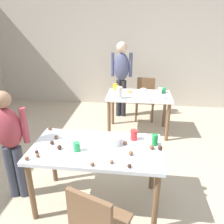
{
  "coord_description": "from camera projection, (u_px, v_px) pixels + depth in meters",
  "views": [
    {
      "loc": [
        0.4,
        -2.29,
        2.02
      ],
      "look_at": [
        0.08,
        0.4,
        0.9
      ],
      "focal_mm": 36.11,
      "sensor_mm": 36.0,
      "label": 1
    }
  ],
  "objects": [
    {
      "name": "cake_ball_6",
      "position": [
        56.0,
        137.0,
        2.57
      ],
      "size": [
        0.04,
        0.04,
        0.04
      ],
      "primitive_type": "sphere",
      "color": "brown",
      "rests_on": "dining_table_near"
    },
    {
      "name": "cake_ball_5",
      "position": [
        38.0,
        155.0,
        2.23
      ],
      "size": [
        0.04,
        0.04,
        0.04
      ],
      "primitive_type": "sphere",
      "color": "brown",
      "rests_on": "dining_table_near"
    },
    {
      "name": "donut_far_5",
      "position": [
        163.0,
        98.0,
        3.88
      ],
      "size": [
        0.11,
        0.11,
        0.03
      ],
      "primitive_type": "torus",
      "color": "white",
      "rests_on": "dining_table_far"
    },
    {
      "name": "pitcher_far",
      "position": [
        119.0,
        93.0,
        3.85
      ],
      "size": [
        0.1,
        0.1,
        0.2
      ],
      "primitive_type": "cylinder",
      "color": "white",
      "rests_on": "dining_table_far"
    },
    {
      "name": "donut_far_3",
      "position": [
        143.0,
        89.0,
        4.33
      ],
      "size": [
        0.13,
        0.13,
        0.04
      ],
      "primitive_type": "torus",
      "color": "white",
      "rests_on": "dining_table_far"
    },
    {
      "name": "cake_ball_2",
      "position": [
        160.0,
        148.0,
        2.35
      ],
      "size": [
        0.05,
        0.05,
        0.05
      ],
      "primitive_type": "sphere",
      "color": "#3D2319",
      "rests_on": "dining_table_near"
    },
    {
      "name": "cake_ball_3",
      "position": [
        131.0,
        153.0,
        2.26
      ],
      "size": [
        0.05,
        0.05,
        0.05
      ],
      "primitive_type": "sphere",
      "color": "brown",
      "rests_on": "dining_table_near"
    },
    {
      "name": "cup_far_2",
      "position": [
        117.0,
        88.0,
        4.3
      ],
      "size": [
        0.09,
        0.09,
        0.1
      ],
      "primitive_type": "cylinder",
      "color": "yellow",
      "rests_on": "dining_table_far"
    },
    {
      "name": "chair_near_table",
      "position": [
        97.0,
        224.0,
        1.8
      ],
      "size": [
        0.52,
        0.52,
        0.87
      ],
      "color": "brown",
      "rests_on": "ground_plane"
    },
    {
      "name": "cup_near_1",
      "position": [
        77.0,
        147.0,
        2.33
      ],
      "size": [
        0.07,
        0.07,
        0.1
      ],
      "primitive_type": "cylinder",
      "color": "green",
      "rests_on": "dining_table_near"
    },
    {
      "name": "cup_far_0",
      "position": [
        115.0,
        87.0,
        4.38
      ],
      "size": [
        0.08,
        0.08,
        0.11
      ],
      "primitive_type": "cylinder",
      "color": "yellow",
      "rests_on": "dining_table_far"
    },
    {
      "name": "mixing_bowl",
      "position": [
        112.0,
        140.0,
        2.46
      ],
      "size": [
        0.19,
        0.19,
        0.09
      ],
      "primitive_type": "cylinder",
      "color": "white",
      "rests_on": "dining_table_near"
    },
    {
      "name": "cup_far_3",
      "position": [
        160.0,
        91.0,
        4.1
      ],
      "size": [
        0.08,
        0.08,
        0.12
      ],
      "primitive_type": "cylinder",
      "color": "white",
      "rests_on": "dining_table_far"
    },
    {
      "name": "donut_far_4",
      "position": [
        129.0,
        91.0,
        4.22
      ],
      "size": [
        0.11,
        0.11,
        0.03
      ],
      "primitive_type": "torus",
      "color": "gold",
      "rests_on": "dining_table_far"
    },
    {
      "name": "donut_far_0",
      "position": [
        153.0,
        97.0,
        3.9
      ],
      "size": [
        0.11,
        0.11,
        0.03
      ],
      "primitive_type": "torus",
      "color": "white",
      "rests_on": "dining_table_far"
    },
    {
      "name": "donut_far_2",
      "position": [
        149.0,
        100.0,
        3.79
      ],
      "size": [
        0.1,
        0.1,
        0.03
      ],
      "primitive_type": "torus",
      "color": "white",
      "rests_on": "dining_table_far"
    },
    {
      "name": "wall_back",
      "position": [
        122.0,
        52.0,
        5.35
      ],
      "size": [
        6.4,
        0.1,
        2.6
      ],
      "primitive_type": "cube",
      "color": "#BCB2A3",
      "rests_on": "ground_plane"
    },
    {
      "name": "soda_can",
      "position": [
        155.0,
        140.0,
        2.43
      ],
      "size": [
        0.07,
        0.07,
        0.12
      ],
      "primitive_type": "cylinder",
      "color": "#198438",
      "rests_on": "dining_table_near"
    },
    {
      "name": "fork_near",
      "position": [
        145.0,
        159.0,
        2.2
      ],
      "size": [
        0.17,
        0.02,
        0.01
      ],
      "primitive_type": "cube",
      "color": "silver",
      "rests_on": "dining_table_near"
    },
    {
      "name": "person_adult_far",
      "position": [
        121.0,
        73.0,
        4.73
      ],
      "size": [
        0.45,
        0.22,
        1.61
      ],
      "color": "#28282D",
      "rests_on": "ground_plane"
    },
    {
      "name": "cake_ball_11",
      "position": [
        52.0,
        143.0,
        2.46
      ],
      "size": [
        0.04,
        0.04,
        0.04
      ],
      "primitive_type": "sphere",
      "color": "#3D2319",
      "rests_on": "dining_table_near"
    },
    {
      "name": "cup_far_1",
      "position": [
        164.0,
        90.0,
        4.18
      ],
      "size": [
        0.09,
        0.09,
        0.1
      ],
      "primitive_type": "cylinder",
      "color": "green",
      "rests_on": "dining_table_far"
    },
    {
      "name": "cake_ball_1",
      "position": [
        112.0,
        162.0,
        2.13
      ],
      "size": [
        0.04,
        0.04,
        0.04
      ],
      "primitive_type": "sphere",
      "color": "brown",
      "rests_on": "dining_table_near"
    },
    {
      "name": "cake_ball_13",
      "position": [
        50.0,
        128.0,
        2.77
      ],
      "size": [
        0.04,
        0.04,
        0.04
      ],
      "primitive_type": "sphere",
      "color": "brown",
      "rests_on": "dining_table_near"
    },
    {
      "name": "cake_ball_12",
      "position": [
        76.0,
        144.0,
        2.42
      ],
      "size": [
        0.05,
        0.05,
        0.05
      ],
      "primitive_type": "sphere",
      "color": "brown",
      "rests_on": "dining_table_near"
    },
    {
      "name": "dining_table_near",
      "position": [
        97.0,
        155.0,
        2.44
      ],
      "size": [
        1.4,
        0.75,
        0.75
      ],
      "color": "silver",
      "rests_on": "ground_plane"
    },
    {
      "name": "ground_plane",
      "position": [
        102.0,
        188.0,
        2.91
      ],
      "size": [
        6.4,
        6.4,
        0.0
      ],
      "primitive_type": "plane",
      "color": "tan"
    },
    {
      "name": "cup_near_0",
      "position": [
        134.0,
        135.0,
        2.54
      ],
      "size": [
        0.08,
        0.08,
        0.12
      ],
      "primitive_type": "cylinder",
      "color": "red",
      "rests_on": "dining_table_near"
    },
    {
      "name": "cake_ball_0",
      "position": [
        129.0,
        166.0,
        2.07
      ],
      "size": [
        0.04,
        0.04,
        0.04
      ],
      "primitive_type": "sphere",
      "color": "#3D2319",
      "rests_on": "dining_table_near"
    },
    {
      "name": "cake_ball_8",
      "position": [
        37.0,
        152.0,
        2.29
      ],
      "size": [
        0.04,
        0.04,
        0.04
      ],
      "primitive_type": "sphere",
      "color": "#3D2319",
      "rests_on": "dining_table_near"
    },
    {
      "name": "cake_ball_9",
      "position": [
        152.0,
        147.0,
        2.36
      ],
      "size": [
        0.05,
        0.05,
        0.05
      ],
      "primitive_type": "sphere",
      "color": "brown",
      "rests_on": "dining_table_near"
    },
    {
      "name": "person_girl_near",
      "position": [
        10.0,
        139.0,
        2.5
      ],
      "size": [
        0.45,
        0.23,
        1.34
      ],
      "color": "#383D4C",
      "rests_on": "ground_plane"
    },
    {
      "name": "cake_ball_10",
      "position": [
        27.0,
        158.0,
        2.18
      ],
      "size": [
        0.04,
        0.04,
        0.04
      ],
      "primitive_type": "sphere",
      "color": "brown",
      "rests_on": "dining_table_near"
    },
    {
      "name": "cake_ball_14",
      "position": [
        92.0,
        164.0,
        2.09
      ],
      "size": [
        0.04,
        0.04,
        0.04
      ],
      "primitive_type": "sphere",
      "color": "brown",
      "rests_on": "dining_table_near"
    },
    {
      "name": "dining_table_far",
      "position": [
        139.0,
        100.0,
        4.13
      ],
      "size": [
        1.15,
        0.7,
        0.75
      ],
      "color": "white",
      "rests_on": "ground_plane"
    },
    {
      "name": "cake_ball_4",
      "position": [
        125.0,
        143.0,
        2.45
      ],
      "size": [
        0.04,
        0.04,
        0.04
      ],
      "primitive_type": "sphere",
      "color": "brown",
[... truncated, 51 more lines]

